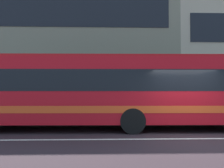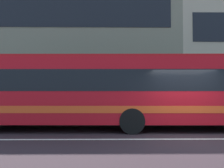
% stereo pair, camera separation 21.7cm
% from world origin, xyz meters
% --- Properties ---
extents(ground_plane, '(160.00, 160.00, 0.00)m').
position_xyz_m(ground_plane, '(0.00, 0.00, 0.00)').
color(ground_plane, '#2F2227').
extents(lane_centre_line, '(60.00, 0.16, 0.01)m').
position_xyz_m(lane_centre_line, '(0.00, 0.00, 0.00)').
color(lane_centre_line, silver).
rests_on(lane_centre_line, ground_plane).
extents(hedge_row_far, '(20.66, 1.10, 1.11)m').
position_xyz_m(hedge_row_far, '(-0.84, 5.76, 0.55)').
color(hedge_row_far, '#306D2F').
rests_on(hedge_row_far, ground_plane).
extents(apartment_block_left, '(23.56, 11.36, 13.76)m').
position_xyz_m(apartment_block_left, '(-8.99, 15.49, 6.88)').
color(apartment_block_left, gray).
rests_on(apartment_block_left, ground_plane).
extents(transit_bus, '(12.12, 2.86, 3.16)m').
position_xyz_m(transit_bus, '(-2.79, 2.23, 1.75)').
color(transit_bus, red).
rests_on(transit_bus, ground_plane).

